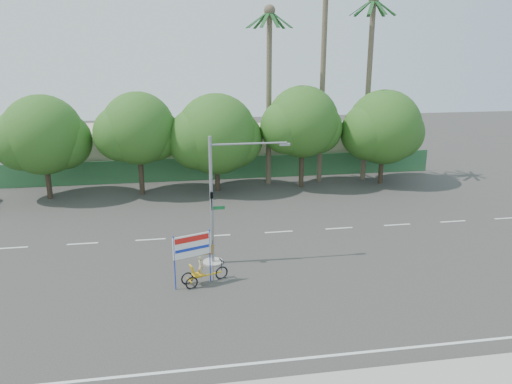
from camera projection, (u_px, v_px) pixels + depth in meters
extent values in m
plane|color=#33302D|center=(272.00, 294.00, 23.83)|extent=(120.00, 120.00, 0.00)
cube|color=#336B3D|center=(225.00, 168.00, 43.88)|extent=(38.00, 0.08, 2.00)
cube|color=beige|center=(113.00, 150.00, 46.30)|extent=(12.00, 8.00, 4.00)
cube|color=beige|center=(301.00, 146.00, 49.16)|extent=(14.00, 8.00, 3.60)
cylinder|color=#473828|center=(48.00, 176.00, 38.18)|extent=(0.40, 0.40, 3.52)
sphere|color=#2A4E17|center=(43.00, 135.00, 37.27)|extent=(6.00, 6.00, 6.00)
sphere|color=#2A4E17|center=(63.00, 141.00, 37.92)|extent=(4.32, 4.32, 4.32)
sphere|color=#2A4E17|center=(23.00, 140.00, 36.91)|extent=(4.56, 4.56, 4.56)
cylinder|color=#473828|center=(141.00, 171.00, 39.24)|extent=(0.40, 0.40, 3.74)
sphere|color=#2A4E17|center=(138.00, 128.00, 38.27)|extent=(5.60, 5.60, 5.60)
sphere|color=#2A4E17|center=(155.00, 135.00, 38.92)|extent=(4.03, 4.03, 4.03)
sphere|color=#2A4E17|center=(121.00, 134.00, 37.93)|extent=(4.26, 4.26, 4.26)
cylinder|color=#473828|center=(217.00, 171.00, 40.23)|extent=(0.40, 0.40, 3.30)
sphere|color=#2A4E17|center=(216.00, 134.00, 39.38)|extent=(6.40, 6.40, 6.40)
sphere|color=#2A4E17|center=(234.00, 139.00, 40.04)|extent=(4.61, 4.61, 4.61)
sphere|color=#2A4E17|center=(198.00, 139.00, 39.00)|extent=(4.86, 4.86, 4.86)
cylinder|color=#473828|center=(301.00, 164.00, 41.24)|extent=(0.40, 0.40, 3.87)
sphere|color=#2A4E17|center=(303.00, 122.00, 40.24)|extent=(5.80, 5.80, 5.80)
sphere|color=#2A4E17|center=(317.00, 128.00, 40.90)|extent=(4.18, 4.18, 4.18)
sphere|color=#2A4E17|center=(287.00, 127.00, 39.90)|extent=(4.41, 4.41, 4.41)
cylinder|color=#473828|center=(381.00, 164.00, 42.39)|extent=(0.40, 0.40, 3.43)
sphere|color=#2A4E17|center=(384.00, 127.00, 41.50)|extent=(6.20, 6.20, 6.20)
sphere|color=#2A4E17|center=(398.00, 133.00, 42.16)|extent=(4.46, 4.46, 4.46)
sphere|color=#2A4E17|center=(369.00, 132.00, 41.14)|extent=(4.71, 4.71, 4.71)
cylinder|color=#70604C|center=(323.00, 82.00, 41.10)|extent=(0.44, 0.44, 17.00)
cylinder|color=#70604C|center=(368.00, 93.00, 42.01)|extent=(0.44, 0.44, 15.00)
cube|color=#1C4C21|center=(384.00, 7.00, 40.21)|extent=(1.91, 0.28, 1.36)
cube|color=#1C4C21|center=(379.00, 8.00, 40.75)|extent=(1.65, 1.44, 1.36)
cube|color=#1C4C21|center=(371.00, 8.00, 40.96)|extent=(0.61, 1.93, 1.36)
cube|color=#1C4C21|center=(364.00, 8.00, 40.76)|extent=(1.20, 1.80, 1.36)
cube|color=#1C4C21|center=(361.00, 7.00, 40.23)|extent=(1.89, 0.92, 1.36)
cube|color=#1C4C21|center=(364.00, 7.00, 39.62)|extent=(1.89, 0.92, 1.36)
cube|color=#1C4C21|center=(372.00, 6.00, 39.22)|extent=(1.20, 1.80, 1.36)
cube|color=#1C4C21|center=(380.00, 6.00, 39.21)|extent=(0.61, 1.93, 1.36)
cube|color=#1C4C21|center=(385.00, 6.00, 39.60)|extent=(1.65, 1.44, 1.36)
cylinder|color=#70604C|center=(269.00, 101.00, 40.83)|extent=(0.44, 0.44, 14.00)
sphere|color=#70604C|center=(270.00, 10.00, 38.83)|extent=(0.90, 0.90, 0.90)
cube|color=#1C4C21|center=(281.00, 19.00, 39.17)|extent=(1.91, 0.28, 1.36)
cube|color=#1C4C21|center=(277.00, 20.00, 39.71)|extent=(1.65, 1.44, 1.36)
cube|color=#1C4C21|center=(269.00, 20.00, 39.93)|extent=(0.61, 1.93, 1.36)
cube|color=#1C4C21|center=(262.00, 20.00, 39.72)|extent=(1.20, 1.80, 1.36)
cube|color=#1C4C21|center=(258.00, 19.00, 39.19)|extent=(1.89, 0.92, 1.36)
cube|color=#1C4C21|center=(259.00, 19.00, 38.58)|extent=(1.89, 0.92, 1.36)
cube|color=#1C4C21|center=(265.00, 19.00, 38.18)|extent=(1.20, 1.80, 1.36)
cube|color=#1C4C21|center=(274.00, 19.00, 38.17)|extent=(0.61, 1.93, 1.36)
cube|color=#1C4C21|center=(280.00, 19.00, 38.56)|extent=(1.65, 1.44, 1.36)
cylinder|color=gray|center=(213.00, 262.00, 27.21)|extent=(1.10, 1.10, 0.10)
cylinder|color=gray|center=(211.00, 202.00, 26.23)|extent=(0.18, 0.18, 7.00)
cylinder|color=gray|center=(249.00, 144.00, 25.67)|extent=(4.00, 0.10, 0.10)
cube|color=gray|center=(285.00, 144.00, 26.00)|extent=(0.55, 0.20, 0.12)
imported|color=black|center=(212.00, 201.00, 25.99)|extent=(0.16, 0.20, 1.00)
cube|color=#14662D|center=(218.00, 208.00, 26.38)|extent=(0.70, 0.04, 0.18)
torus|color=black|center=(222.00, 273.00, 25.35)|extent=(0.68, 0.31, 0.70)
torus|color=black|center=(187.00, 278.00, 24.78)|extent=(0.64, 0.29, 0.65)
torus|color=black|center=(192.00, 283.00, 24.30)|extent=(0.64, 0.29, 0.65)
cube|color=gold|center=(206.00, 275.00, 24.92)|extent=(1.67, 0.65, 0.06)
cube|color=gold|center=(189.00, 280.00, 24.53)|extent=(0.27, 0.60, 0.05)
cube|color=gold|center=(198.00, 275.00, 24.69)|extent=(0.63, 0.58, 0.06)
cube|color=gold|center=(193.00, 270.00, 24.48)|extent=(0.37, 0.49, 0.56)
cylinder|color=black|center=(221.00, 265.00, 25.23)|extent=(0.04, 0.04, 0.57)
cube|color=black|center=(221.00, 260.00, 25.15)|extent=(0.20, 0.45, 0.04)
imported|color=#CCB284|center=(201.00, 267.00, 24.65)|extent=(0.39, 0.47, 1.11)
cylinder|color=#1932C1|center=(175.00, 263.00, 23.89)|extent=(0.07, 0.07, 2.78)
cylinder|color=#1932C1|center=(210.00, 256.00, 24.75)|extent=(0.07, 0.07, 2.78)
cube|color=white|center=(192.00, 246.00, 24.12)|extent=(1.86, 0.71, 1.13)
cube|color=red|center=(192.00, 239.00, 23.98)|extent=(1.65, 0.61, 0.27)
cube|color=#1932C1|center=(192.00, 249.00, 24.13)|extent=(1.65, 0.61, 0.14)
cylinder|color=black|center=(213.00, 261.00, 24.91)|extent=(0.03, 0.03, 2.16)
cube|color=red|center=(206.00, 250.00, 24.56)|extent=(0.86, 0.33, 0.67)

